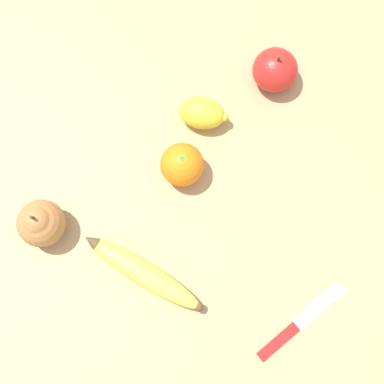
% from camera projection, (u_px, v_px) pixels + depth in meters
% --- Properties ---
extents(ground_plane, '(3.00, 3.00, 0.00)m').
position_uv_depth(ground_plane, '(209.00, 241.00, 0.89)').
color(ground_plane, tan).
extents(banana, '(0.16, 0.20, 0.04)m').
position_uv_depth(banana, '(143.00, 273.00, 0.86)').
color(banana, '#DBCC4C').
rests_on(banana, ground_plane).
extents(orange, '(0.07, 0.07, 0.07)m').
position_uv_depth(orange, '(182.00, 165.00, 0.89)').
color(orange, orange).
rests_on(orange, ground_plane).
extents(pear, '(0.08, 0.08, 0.10)m').
position_uv_depth(pear, '(41.00, 223.00, 0.86)').
color(pear, '#B2753D').
rests_on(pear, ground_plane).
extents(apple, '(0.08, 0.08, 0.08)m').
position_uv_depth(apple, '(275.00, 70.00, 0.93)').
color(apple, red).
rests_on(apple, ground_plane).
extents(lemon, '(0.10, 0.09, 0.05)m').
position_uv_depth(lemon, '(202.00, 113.00, 0.92)').
color(lemon, yellow).
rests_on(lemon, ground_plane).
extents(paring_knife, '(0.18, 0.07, 0.01)m').
position_uv_depth(paring_knife, '(299.00, 324.00, 0.86)').
color(paring_knife, silver).
rests_on(paring_knife, ground_plane).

